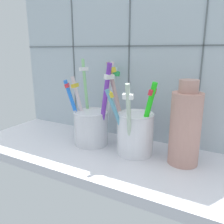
{
  "coord_description": "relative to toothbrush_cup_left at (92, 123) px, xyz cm",
  "views": [
    {
      "loc": [
        22.68,
        -38.95,
        23.02
      ],
      "look_at": [
        0.0,
        2.69,
        10.27
      ],
      "focal_mm": 36.9,
      "sensor_mm": 36.0,
      "label": 1
    }
  ],
  "objects": [
    {
      "name": "counter_slab",
      "position": [
        5.41,
        -2.92,
        -5.85
      ],
      "size": [
        64.0,
        22.0,
        2.0
      ],
      "primitive_type": "cube",
      "color": "silver",
      "rests_on": "ground"
    },
    {
      "name": "tile_wall_back",
      "position": [
        5.41,
        9.08,
        15.65
      ],
      "size": [
        64.0,
        2.2,
        45.0
      ],
      "color": "#B2C1CC",
      "rests_on": "ground"
    },
    {
      "name": "toothbrush_cup_left",
      "position": [
        0.0,
        0.0,
        0.0
      ],
      "size": [
        12.26,
        11.34,
        19.15
      ],
      "color": "silver",
      "rests_on": "counter_slab"
    },
    {
      "name": "toothbrush_cup_right",
      "position": [
        10.8,
        -0.37,
        0.05
      ],
      "size": [
        11.37,
        9.88,
        18.8
      ],
      "color": "white",
      "rests_on": "counter_slab"
    },
    {
      "name": "ceramic_vase",
      "position": [
        20.69,
        0.13,
        2.5
      ],
      "size": [
        5.67,
        5.67,
        16.05
      ],
      "color": "tan",
      "rests_on": "counter_slab"
    }
  ]
}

